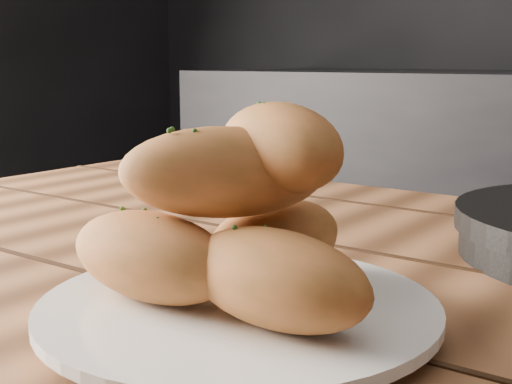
{
  "coord_description": "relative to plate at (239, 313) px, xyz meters",
  "views": [
    {
      "loc": [
        -0.15,
        0.03,
        0.93
      ],
      "look_at": [
        -0.43,
        0.41,
        0.84
      ],
      "focal_mm": 50.0,
      "sensor_mm": 36.0,
      "label": 1
    }
  ],
  "objects": [
    {
      "name": "bread_rolls",
      "position": [
        -0.0,
        0.0,
        0.06
      ],
      "size": [
        0.24,
        0.19,
        0.13
      ],
      "color": "#BA6333",
      "rests_on": "plate"
    },
    {
      "name": "plate",
      "position": [
        0.0,
        0.0,
        0.0
      ],
      "size": [
        0.27,
        0.27,
        0.02
      ],
      "color": "white",
      "rests_on": "table"
    }
  ]
}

